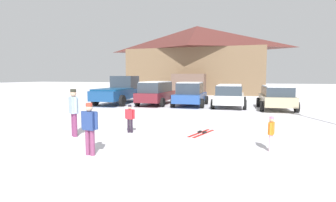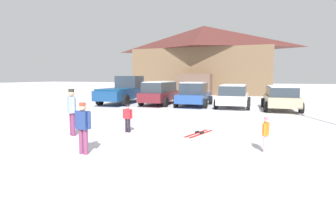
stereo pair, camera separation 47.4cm
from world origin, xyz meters
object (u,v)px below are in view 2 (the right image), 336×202
at_px(skier_child_in_red_jacket, 128,117).
at_px(skier_adult_in_blue_parka, 72,109).
at_px(parked_beige_suv, 281,97).
at_px(parked_white_suv, 233,95).
at_px(parked_maroon_van, 160,92).
at_px(skier_teen_in_navy_coat, 83,125).
at_px(parked_blue_hatchback, 194,94).
at_px(ski_lodge, 203,59).
at_px(pair_of_skis, 199,133).
at_px(pickup_truck, 125,91).
at_px(skier_child_in_orange_jacket, 266,133).

height_order(skier_child_in_red_jacket, skier_adult_in_blue_parka, skier_adult_in_blue_parka).
bearing_deg(parked_beige_suv, parked_white_suv, 172.57).
height_order(parked_maroon_van, skier_teen_in_navy_coat, parked_maroon_van).
bearing_deg(parked_blue_hatchback, skier_child_in_red_jacket, -89.26).
bearing_deg(skier_child_in_red_jacket, skier_teen_in_navy_coat, -83.77).
bearing_deg(skier_adult_in_blue_parka, ski_lodge, 93.49).
xyz_separation_m(parked_maroon_van, pair_of_skis, (5.36, -8.83, -0.91)).
distance_m(parked_maroon_van, pickup_truck, 3.05).
bearing_deg(skier_child_in_red_jacket, parked_white_suv, 74.89).
height_order(parked_blue_hatchback, skier_child_in_red_jacket, parked_blue_hatchback).
xyz_separation_m(skier_child_in_red_jacket, skier_teen_in_navy_coat, (0.32, -2.89, 0.20)).
distance_m(parked_white_suv, parked_beige_suv, 2.98).
height_order(skier_teen_in_navy_coat, skier_child_in_orange_jacket, skier_teen_in_navy_coat).
xyz_separation_m(skier_adult_in_blue_parka, pair_of_skis, (4.15, 1.91, -0.92)).
bearing_deg(skier_teen_in_navy_coat, ski_lodge, 97.23).
bearing_deg(skier_teen_in_navy_coat, parked_beige_suv, 66.67).
height_order(ski_lodge, parked_white_suv, ski_lodge).
bearing_deg(skier_teen_in_navy_coat, skier_adult_in_blue_parka, 137.94).
xyz_separation_m(ski_lodge, skier_teen_in_navy_coat, (3.44, -27.11, -3.48)).
height_order(parked_maroon_van, skier_child_in_orange_jacket, parked_maroon_van).
bearing_deg(parked_blue_hatchback, pickup_truck, 179.71).
bearing_deg(skier_child_in_orange_jacket, parked_beige_suv, 86.22).
bearing_deg(parked_white_suv, parked_beige_suv, -7.43).
relative_size(parked_blue_hatchback, skier_adult_in_blue_parka, 2.60).
xyz_separation_m(skier_child_in_orange_jacket, skier_adult_in_blue_parka, (-6.48, -0.28, 0.38)).
distance_m(parked_blue_hatchback, skier_adult_in_blue_parka, 10.81).
relative_size(skier_child_in_orange_jacket, pair_of_skis, 0.61).
distance_m(parked_white_suv, pair_of_skis, 9.00).
bearing_deg(ski_lodge, skier_child_in_orange_jacket, -72.29).
xyz_separation_m(skier_child_in_orange_jacket, pair_of_skis, (-2.32, 1.63, -0.54)).
bearing_deg(skier_teen_in_navy_coat, parked_blue_hatchback, 92.02).
distance_m(parked_beige_suv, skier_child_in_orange_jacket, 10.23).
distance_m(parked_maroon_van, skier_adult_in_blue_parka, 10.80).
xyz_separation_m(parked_blue_hatchback, pair_of_skis, (2.70, -8.81, -0.83)).
height_order(parked_blue_hatchback, parked_beige_suv, parked_blue_hatchback).
bearing_deg(parked_maroon_van, ski_lodge, 91.36).
bearing_deg(parked_white_suv, skier_child_in_orange_jacket, -77.82).
bearing_deg(skier_child_in_orange_jacket, skier_teen_in_navy_coat, -156.59).
relative_size(skier_teen_in_navy_coat, pair_of_skis, 0.87).
height_order(ski_lodge, pickup_truck, ski_lodge).
relative_size(pickup_truck, skier_child_in_orange_jacket, 6.17).
distance_m(parked_maroon_van, parked_white_suv, 5.39).
height_order(parked_white_suv, pickup_truck, pickup_truck).
relative_size(parked_blue_hatchback, skier_child_in_red_jacket, 4.15).
xyz_separation_m(skier_child_in_red_jacket, skier_child_in_orange_jacket, (4.90, -0.91, -0.03)).
xyz_separation_m(skier_child_in_red_jacket, pair_of_skis, (2.58, 0.72, -0.57)).
height_order(parked_white_suv, skier_teen_in_navy_coat, parked_white_suv).
bearing_deg(parked_maroon_van, skier_teen_in_navy_coat, -76.04).
height_order(ski_lodge, skier_child_in_red_jacket, ski_lodge).
height_order(ski_lodge, skier_child_in_orange_jacket, ski_lodge).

